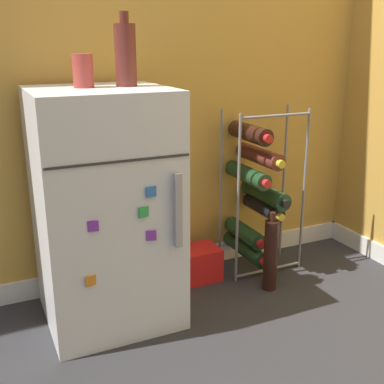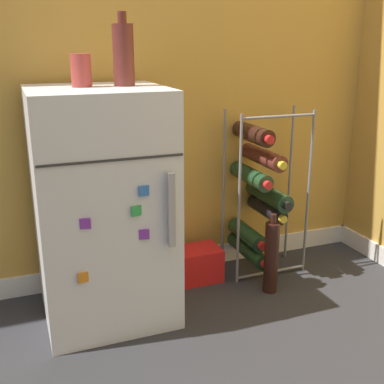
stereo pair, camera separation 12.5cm
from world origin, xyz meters
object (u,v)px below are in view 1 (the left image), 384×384
wine_rack (255,193)px  loose_bottle_floor (271,255)px  mini_fridge (105,209)px  fridge_top_bottle (125,54)px  soda_box (195,264)px  fridge_top_cup (83,71)px

wine_rack → loose_bottle_floor: (-0.03, -0.20, -0.22)m
mini_fridge → wine_rack: (0.72, 0.11, -0.07)m
wine_rack → fridge_top_bottle: size_ratio=3.01×
soda_box → fridge_top_cup: bearing=-168.5°
fridge_top_cup → fridge_top_bottle: fridge_top_bottle is taller
soda_box → fridge_top_bottle: 0.98m
fridge_top_cup → loose_bottle_floor: bearing=-9.3°
soda_box → fridge_top_cup: 0.99m
mini_fridge → soda_box: (0.43, 0.12, -0.37)m
fridge_top_cup → soda_box: bearing=11.5°
wine_rack → fridge_top_bottle: bearing=-171.6°
fridge_top_bottle → loose_bottle_floor: fridge_top_bottle is taller
soda_box → loose_bottle_floor: loose_bottle_floor is taller
loose_bottle_floor → fridge_top_cup: bearing=170.7°
wine_rack → fridge_top_cup: 0.95m
wine_rack → loose_bottle_floor: size_ratio=2.14×
soda_box → fridge_top_cup: size_ratio=1.90×
fridge_top_cup → fridge_top_bottle: bearing=-4.2°
fridge_top_cup → fridge_top_bottle: 0.16m
mini_fridge → fridge_top_bottle: 0.56m
mini_fridge → fridge_top_cup: (-0.04, 0.03, 0.50)m
fridge_top_bottle → loose_bottle_floor: size_ratio=0.71×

